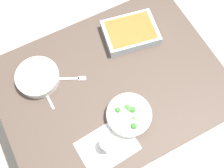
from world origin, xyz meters
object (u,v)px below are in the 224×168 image
at_px(broccoli_bowl, 129,115).
at_px(stew_bowl, 38,77).
at_px(spoon_by_stew, 45,91).
at_px(baking_dish, 130,32).
at_px(spoon_by_broccoli, 127,109).
at_px(spoon_spare, 108,137).
at_px(fork_on_table, 72,79).
at_px(drink_cup, 107,145).

bearing_deg(broccoli_bowl, stew_bowl, 129.11).
bearing_deg(spoon_by_stew, baking_dish, 9.66).
bearing_deg(broccoli_bowl, spoon_by_broccoli, 72.87).
distance_m(spoon_by_broccoli, spoon_spare, 0.18).
relative_size(baking_dish, fork_on_table, 2.01).
height_order(spoon_by_stew, fork_on_table, spoon_by_stew).
bearing_deg(baking_dish, broccoli_bowl, -119.83).
relative_size(spoon_by_stew, spoon_spare, 1.11).
bearing_deg(spoon_by_stew, broccoli_bowl, -44.76).
bearing_deg(spoon_spare, drink_cup, -121.96).
height_order(stew_bowl, spoon_by_broccoli, stew_bowl).
height_order(broccoli_bowl, spoon_by_broccoli, broccoli_bowl).
height_order(stew_bowl, fork_on_table, stew_bowl).
relative_size(baking_dish, spoon_by_broccoli, 1.94).
bearing_deg(broccoli_bowl, fork_on_table, 117.22).
bearing_deg(drink_cup, broccoli_bowl, 26.84).
xyz_separation_m(stew_bowl, spoon_by_stew, (0.00, -0.08, -0.03)).
bearing_deg(drink_cup, spoon_by_broccoli, 34.99).
xyz_separation_m(drink_cup, spoon_spare, (0.02, 0.04, -0.03)).
xyz_separation_m(broccoli_bowl, spoon_by_broccoli, (0.01, 0.04, -0.03)).
xyz_separation_m(spoon_by_stew, fork_on_table, (0.16, 0.00, -0.00)).
height_order(drink_cup, fork_on_table, drink_cup).
xyz_separation_m(drink_cup, fork_on_table, (-0.00, 0.41, -0.04)).
bearing_deg(drink_cup, spoon_spare, 58.04).
bearing_deg(spoon_by_broccoli, drink_cup, -145.01).
height_order(broccoli_bowl, spoon_by_stew, broccoli_bowl).
relative_size(spoon_by_stew, fork_on_table, 1.05).
relative_size(spoon_by_broccoli, spoon_spare, 1.09).
relative_size(stew_bowl, fork_on_table, 1.41).
bearing_deg(stew_bowl, baking_dish, 1.57).
distance_m(stew_bowl, drink_cup, 0.52).
bearing_deg(spoon_by_broccoli, fork_on_table, 122.28).
height_order(broccoli_bowl, baking_dish, broccoli_bowl).
height_order(baking_dish, spoon_spare, baking_dish).
distance_m(stew_bowl, spoon_by_broccoli, 0.51).
bearing_deg(stew_bowl, drink_cup, -71.31).
height_order(drink_cup, spoon_spare, drink_cup).
relative_size(broccoli_bowl, baking_dish, 0.69).
relative_size(stew_bowl, drink_cup, 2.76).
relative_size(stew_bowl, baking_dish, 0.70).
distance_m(spoon_spare, fork_on_table, 0.38).
relative_size(baking_dish, spoon_by_stew, 1.91).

